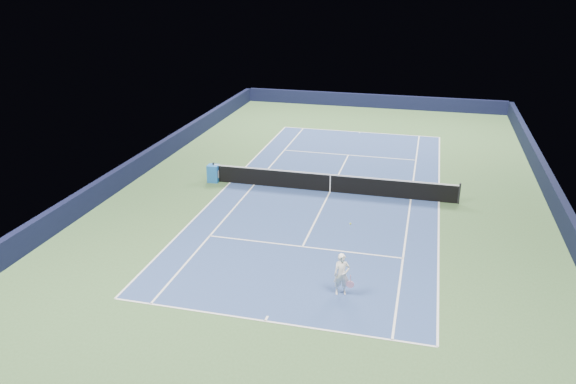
# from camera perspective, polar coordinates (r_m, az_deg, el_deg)

# --- Properties ---
(ground) EXTENTS (40.00, 40.00, 0.00)m
(ground) POSITION_cam_1_polar(r_m,az_deg,el_deg) (29.15, 4.29, 0.01)
(ground) COLOR #395930
(ground) RESTS_ON ground
(wall_far) EXTENTS (22.00, 0.35, 1.10)m
(wall_far) POSITION_cam_1_polar(r_m,az_deg,el_deg) (47.87, 8.59, 9.14)
(wall_far) COLOR black
(wall_far) RESTS_ON ground
(wall_right) EXTENTS (0.35, 40.00, 1.10)m
(wall_right) POSITION_cam_1_polar(r_m,az_deg,el_deg) (29.28, 25.65, -0.91)
(wall_right) COLOR black
(wall_right) RESTS_ON ground
(wall_left) EXTENTS (0.35, 40.00, 1.10)m
(wall_left) POSITION_cam_1_polar(r_m,az_deg,el_deg) (32.46, -14.85, 2.65)
(wall_left) COLOR black
(wall_left) RESTS_ON ground
(court_surface) EXTENTS (10.97, 23.77, 0.01)m
(court_surface) POSITION_cam_1_polar(r_m,az_deg,el_deg) (29.15, 4.29, 0.02)
(court_surface) COLOR navy
(court_surface) RESTS_ON ground
(baseline_far) EXTENTS (10.97, 0.08, 0.00)m
(baseline_far) POSITION_cam_1_polar(r_m,az_deg,el_deg) (40.33, 7.31, 6.07)
(baseline_far) COLOR white
(baseline_far) RESTS_ON ground
(baseline_near) EXTENTS (10.97, 0.08, 0.00)m
(baseline_near) POSITION_cam_1_polar(r_m,az_deg,el_deg) (18.85, -2.33, -12.97)
(baseline_near) COLOR white
(baseline_near) RESTS_ON ground
(sideline_doubles_right) EXTENTS (0.08, 23.77, 0.00)m
(sideline_doubles_right) POSITION_cam_1_polar(r_m,az_deg,el_deg) (28.81, 15.08, -0.96)
(sideline_doubles_right) COLOR white
(sideline_doubles_right) RESTS_ON ground
(sideline_doubles_left) EXTENTS (0.08, 23.77, 0.00)m
(sideline_doubles_left) POSITION_cam_1_polar(r_m,az_deg,el_deg) (30.49, -5.91, 0.97)
(sideline_doubles_left) COLOR white
(sideline_doubles_left) RESTS_ON ground
(sideline_singles_right) EXTENTS (0.08, 23.77, 0.00)m
(sideline_singles_right) POSITION_cam_1_polar(r_m,az_deg,el_deg) (28.79, 12.37, -0.71)
(sideline_singles_right) COLOR white
(sideline_singles_right) RESTS_ON ground
(sideline_singles_left) EXTENTS (0.08, 23.77, 0.00)m
(sideline_singles_left) POSITION_cam_1_polar(r_m,az_deg,el_deg) (30.07, -3.45, 0.74)
(sideline_singles_left) COLOR white
(sideline_singles_left) RESTS_ON ground
(service_line_far) EXTENTS (8.23, 0.08, 0.00)m
(service_line_far) POSITION_cam_1_polar(r_m,az_deg,el_deg) (35.11, 6.15, 3.76)
(service_line_far) COLOR white
(service_line_far) RESTS_ON ground
(service_line_near) EXTENTS (8.23, 0.08, 0.00)m
(service_line_near) POSITION_cam_1_polar(r_m,az_deg,el_deg) (23.42, 1.48, -5.56)
(service_line_near) COLOR white
(service_line_near) RESTS_ON ground
(center_service_line) EXTENTS (0.08, 12.80, 0.00)m
(center_service_line) POSITION_cam_1_polar(r_m,az_deg,el_deg) (29.15, 4.29, 0.03)
(center_service_line) COLOR white
(center_service_line) RESTS_ON ground
(center_mark_far) EXTENTS (0.08, 0.30, 0.00)m
(center_mark_far) POSITION_cam_1_polar(r_m,az_deg,el_deg) (40.18, 7.29, 6.01)
(center_mark_far) COLOR white
(center_mark_far) RESTS_ON ground
(center_mark_near) EXTENTS (0.08, 0.30, 0.00)m
(center_mark_near) POSITION_cam_1_polar(r_m,az_deg,el_deg) (18.97, -2.20, -12.72)
(center_mark_near) COLOR white
(center_mark_near) RESTS_ON ground
(tennis_net) EXTENTS (12.90, 0.10, 1.07)m
(tennis_net) POSITION_cam_1_polar(r_m,az_deg,el_deg) (28.97, 4.31, 0.94)
(tennis_net) COLOR black
(tennis_net) RESTS_ON ground
(sponsor_cube) EXTENTS (0.61, 0.56, 0.95)m
(sponsor_cube) POSITION_cam_1_polar(r_m,az_deg,el_deg) (30.59, -7.58, 1.89)
(sponsor_cube) COLOR #1D5FB0
(sponsor_cube) RESTS_ON ground
(tennis_player) EXTENTS (0.79, 1.30, 2.33)m
(tennis_player) POSITION_cam_1_polar(r_m,az_deg,el_deg) (19.93, 5.49, -8.33)
(tennis_player) COLOR white
(tennis_player) RESTS_ON ground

